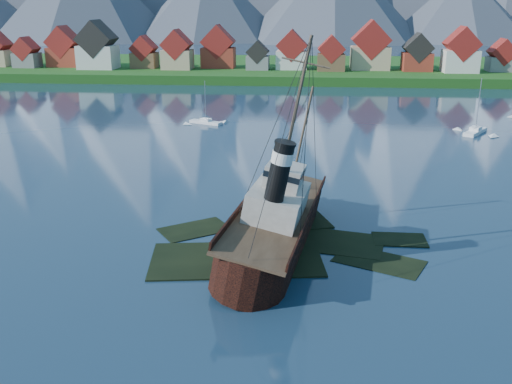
{
  "coord_description": "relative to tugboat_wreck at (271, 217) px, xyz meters",
  "views": [
    {
      "loc": [
        3.96,
        -56.47,
        25.9
      ],
      "look_at": [
        -1.64,
        6.0,
        5.0
      ],
      "focal_mm": 40.0,
      "sensor_mm": 36.0,
      "label": 1
    }
  ],
  "objects": [
    {
      "name": "tugboat_wreck",
      "position": [
        0.0,
        0.0,
        0.0
      ],
      "size": [
        7.26,
        31.27,
        24.78
      ],
      "rotation": [
        0.0,
        0.19,
        -0.14
      ],
      "color": "black",
      "rests_on": "ground"
    },
    {
      "name": "ground",
      "position": [
        -0.27,
        -2.91,
        -3.11
      ],
      "size": [
        1400.0,
        1400.0,
        0.0
      ],
      "primitive_type": "plane",
      "color": "#172C40",
      "rests_on": "ground"
    },
    {
      "name": "sailboat_d",
      "position": [
        38.74,
        60.53,
        -2.84
      ],
      "size": [
        6.57,
        8.49,
        11.88
      ],
      "rotation": [
        0.0,
        0.0,
        -0.58
      ],
      "color": "silver",
      "rests_on": "ground"
    },
    {
      "name": "shore_bank",
      "position": [
        -0.27,
        167.09,
        -3.11
      ],
      "size": [
        600.0,
        80.0,
        3.2
      ],
      "primitive_type": "cube",
      "color": "#154313",
      "rests_on": "ground"
    },
    {
      "name": "shoal",
      "position": [
        1.5,
        -0.76,
        -3.46
      ],
      "size": [
        31.71,
        21.24,
        1.14
      ],
      "color": "black",
      "rests_on": "ground"
    },
    {
      "name": "seawall",
      "position": [
        -0.27,
        129.09,
        -3.11
      ],
      "size": [
        600.0,
        2.5,
        2.0
      ],
      "primitive_type": "cube",
      "color": "#3F3D38",
      "rests_on": "ground"
    },
    {
      "name": "town",
      "position": [
        -33.39,
        149.27,
        5.88
      ],
      "size": [
        250.96,
        16.69,
        17.3
      ],
      "color": "maroon",
      "rests_on": "ground"
    },
    {
      "name": "sailboat_c",
      "position": [
        -18.86,
        65.62,
        -2.88
      ],
      "size": [
        7.87,
        5.0,
        10.01
      ],
      "rotation": [
        0.0,
        0.0,
        1.14
      ],
      "color": "silver",
      "rests_on": "ground"
    }
  ]
}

